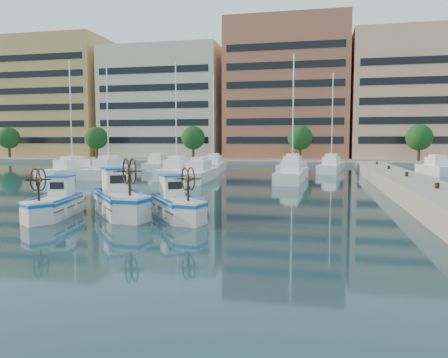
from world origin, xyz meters
The scene contains 7 objects.
ground centered at (0.00, 0.00, 0.00)m, with size 300.00×300.00×0.00m, color #1B3A47.
quay centered at (13.00, 8.00, 0.60)m, with size 3.00×60.00×1.20m, color gray.
waterfront centered at (9.23, 65.04, 11.10)m, with size 180.00×40.00×25.60m.
yacht_marina centered at (-2.51, 27.33, 0.53)m, with size 39.71×23.13×11.50m.
fishing_boat_a centered at (-5.54, 0.39, 0.68)m, with size 2.29×4.05×2.45m.
fishing_boat_b centered at (-2.65, 1.56, 0.80)m, with size 4.21×4.64×2.89m.
fishing_boat_c centered at (0.38, 1.38, 0.70)m, with size 3.54×4.11×2.52m.
Camera 1 is at (6.94, -18.36, 3.66)m, focal length 35.00 mm.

